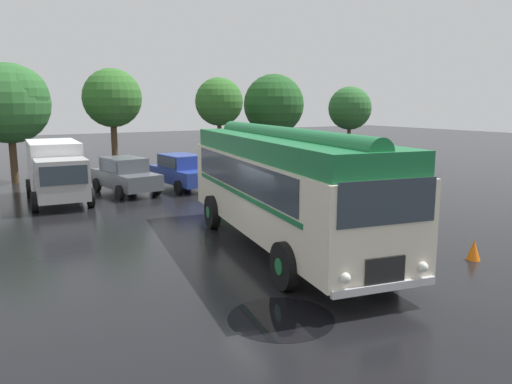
{
  "coord_description": "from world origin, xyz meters",
  "views": [
    {
      "loc": [
        -7.14,
        -10.78,
        4.14
      ],
      "look_at": [
        0.71,
        2.39,
        1.4
      ],
      "focal_mm": 35.0,
      "sensor_mm": 36.0,
      "label": 1
    }
  ],
  "objects": [
    {
      "name": "tree_extra_right",
      "position": [
        19.38,
        19.3,
        3.68
      ],
      "size": [
        3.38,
        3.34,
        5.41
      ],
      "color": "#4C3823",
      "rests_on": "ground"
    },
    {
      "name": "ground_plane",
      "position": [
        0.0,
        0.0,
        0.0
      ],
      "size": [
        120.0,
        120.0,
        0.0
      ],
      "primitive_type": "plane",
      "color": "black"
    },
    {
      "name": "tree_left_of_centre",
      "position": [
        -4.64,
        17.79,
        4.22
      ],
      "size": [
        4.11,
        4.11,
        6.18
      ],
      "color": "#4C3823",
      "rests_on": "ground"
    },
    {
      "name": "tree_centre",
      "position": [
        0.78,
        19.17,
        4.46
      ],
      "size": [
        3.44,
        3.44,
        6.16
      ],
      "color": "#4C3823",
      "rests_on": "ground"
    },
    {
      "name": "car_near_left",
      "position": [
        -0.63,
        11.98,
        0.85
      ],
      "size": [
        2.4,
        4.4,
        1.66
      ],
      "color": "#4C5156",
      "rests_on": "ground"
    },
    {
      "name": "tree_right_of_centre",
      "position": [
        7.27,
        18.09,
        4.29
      ],
      "size": [
        3.05,
        3.05,
        5.75
      ],
      "color": "#4C3823",
      "rests_on": "ground"
    },
    {
      "name": "tree_far_right",
      "position": [
        12.06,
        18.93,
        4.04
      ],
      "size": [
        4.23,
        4.23,
        6.15
      ],
      "color": "#4C3823",
      "rests_on": "ground"
    },
    {
      "name": "car_mid_left",
      "position": [
        2.14,
        11.87,
        0.85
      ],
      "size": [
        2.22,
        4.33,
        1.66
      ],
      "color": "navy",
      "rests_on": "ground"
    },
    {
      "name": "puddle_patch",
      "position": [
        -2.04,
        -3.18,
        0.0
      ],
      "size": [
        2.1,
        2.1,
        0.01
      ],
      "primitive_type": "cylinder",
      "color": "black",
      "rests_on": "ground"
    },
    {
      "name": "vintage_bus",
      "position": [
        0.71,
        0.88,
        1.89
      ],
      "size": [
        4.24,
        10.36,
        3.49
      ],
      "color": "silver",
      "rests_on": "ground"
    },
    {
      "name": "box_van",
      "position": [
        -3.67,
        11.74,
        1.36
      ],
      "size": [
        2.61,
        5.88,
        2.5
      ],
      "color": "silver",
      "rests_on": "ground"
    },
    {
      "name": "traffic_cone",
      "position": [
        4.43,
        -2.74,
        0.28
      ],
      "size": [
        0.36,
        0.36,
        0.55
      ],
      "primitive_type": "cone",
      "color": "orange",
      "rests_on": "ground"
    }
  ]
}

